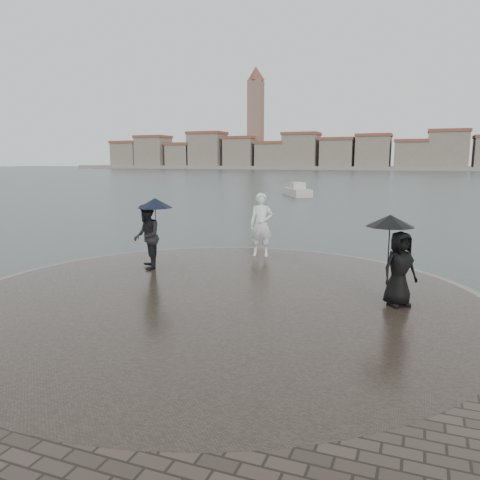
% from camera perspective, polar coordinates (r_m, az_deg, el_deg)
% --- Properties ---
extents(ground, '(400.00, 400.00, 0.00)m').
position_cam_1_polar(ground, '(8.21, -12.72, -15.46)').
color(ground, '#2B3835').
rests_on(ground, ground).
extents(kerb_ring, '(12.50, 12.50, 0.32)m').
position_cam_1_polar(kerb_ring, '(11.01, -2.48, -7.71)').
color(kerb_ring, gray).
rests_on(kerb_ring, ground).
extents(quay_tip, '(11.90, 11.90, 0.36)m').
position_cam_1_polar(quay_tip, '(11.01, -2.48, -7.60)').
color(quay_tip, '#2D261E').
rests_on(quay_tip, ground).
extents(statue, '(0.83, 0.63, 2.06)m').
position_cam_1_polar(statue, '(15.13, 2.60, 1.87)').
color(statue, white).
rests_on(statue, quay_tip).
extents(visitor_left, '(1.32, 1.19, 2.04)m').
position_cam_1_polar(visitor_left, '(13.57, -11.12, 1.20)').
color(visitor_left, black).
rests_on(visitor_left, quay_tip).
extents(visitor_right, '(1.24, 1.07, 1.95)m').
position_cam_1_polar(visitor_right, '(10.52, 18.56, -1.67)').
color(visitor_right, black).
rests_on(visitor_right, quay_tip).
extents(far_skyline, '(260.00, 20.00, 37.00)m').
position_cam_1_polar(far_skyline, '(167.16, 17.94, 10.04)').
color(far_skyline, gray).
rests_on(far_skyline, ground).
extents(boats, '(27.63, 12.20, 1.50)m').
position_cam_1_polar(boats, '(44.94, 25.38, 4.89)').
color(boats, beige).
rests_on(boats, ground).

